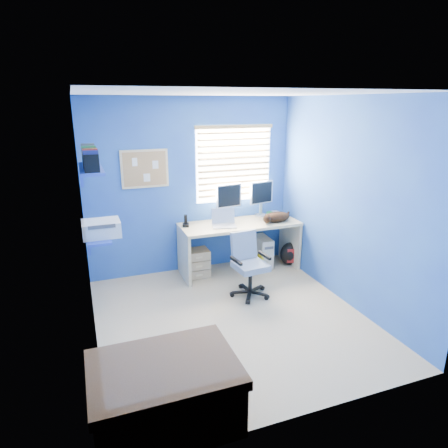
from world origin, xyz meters
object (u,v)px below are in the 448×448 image
object	(u,v)px
desk	(239,247)
laptop	(224,219)
cat	(277,217)
office_chair	(249,272)
tower_pc	(262,251)

from	to	relation	value
desk	laptop	world-z (taller)	laptop
laptop	cat	world-z (taller)	laptop
desk	office_chair	bearing A→B (deg)	-103.54
desk	office_chair	xyz separation A→B (m)	(-0.18, -0.76, -0.06)
desk	office_chair	size ratio (longest dim) A/B	2.10
cat	laptop	bearing A→B (deg)	153.74
laptop	office_chair	distance (m)	0.88
tower_pc	laptop	bearing A→B (deg)	-165.40
laptop	office_chair	bearing A→B (deg)	-69.74
cat	office_chair	size ratio (longest dim) A/B	0.50
cat	desk	bearing A→B (deg)	144.15
desk	tower_pc	size ratio (longest dim) A/B	3.84
desk	tower_pc	distance (m)	0.44
cat	tower_pc	world-z (taller)	cat
tower_pc	office_chair	bearing A→B (deg)	-122.97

